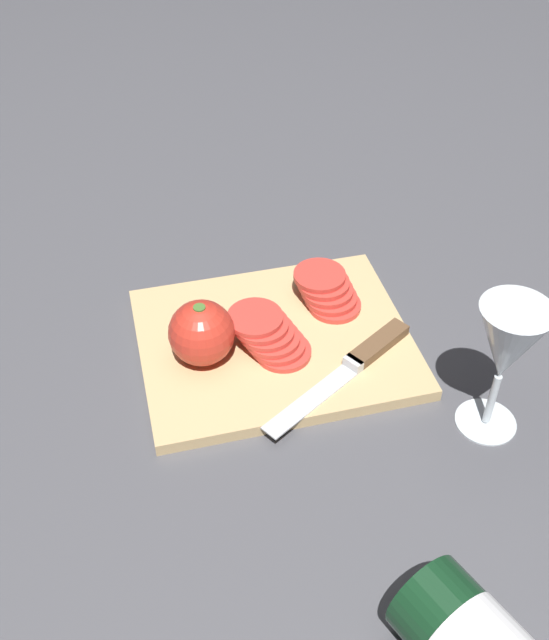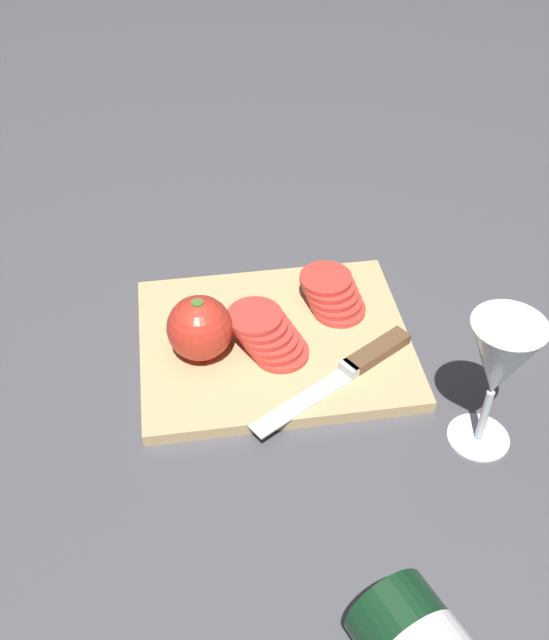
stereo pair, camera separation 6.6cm
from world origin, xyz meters
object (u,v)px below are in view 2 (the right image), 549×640
at_px(wine_glass, 499,364).
at_px(tomato_slice_stack_near, 268,334).
at_px(knife, 363,361).
at_px(tomato_slice_stack_far, 332,294).
at_px(whole_tomato, 200,328).

distance_m(wine_glass, tomato_slice_stack_near, 0.29).
height_order(knife, tomato_slice_stack_far, tomato_slice_stack_far).
relative_size(whole_tomato, tomato_slice_stack_near, 0.81).
relative_size(whole_tomato, knife, 0.37).
distance_m(tomato_slice_stack_near, tomato_slice_stack_far, 0.12).
distance_m(wine_glass, whole_tomato, 0.35).
xyz_separation_m(whole_tomato, tomato_slice_stack_far, (0.18, 0.07, -0.02)).
bearing_deg(tomato_slice_stack_far, tomato_slice_stack_near, -144.48).
xyz_separation_m(wine_glass, tomato_slice_stack_near, (-0.22, 0.17, -0.08)).
bearing_deg(whole_tomato, tomato_slice_stack_near, -2.31).
relative_size(wine_glass, tomato_slice_stack_near, 1.73).
bearing_deg(tomato_slice_stack_near, tomato_slice_stack_far, 35.52).
bearing_deg(tomato_slice_stack_far, whole_tomato, -159.96).
relative_size(knife, tomato_slice_stack_far, 2.17).
bearing_deg(tomato_slice_stack_near, knife, -23.33).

